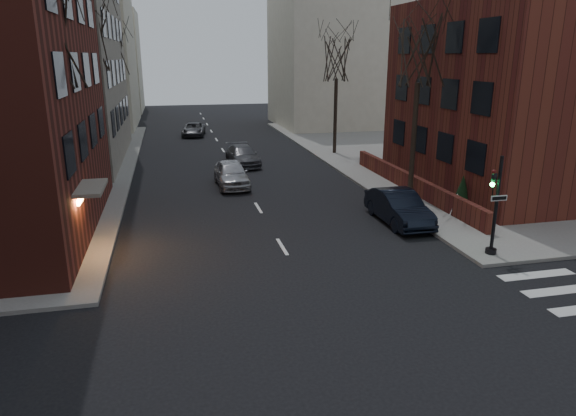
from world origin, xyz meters
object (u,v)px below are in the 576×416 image
object	(u,v)px
parked_sedan	(399,207)
sandwich_board	(456,205)
car_lane_gray	(243,156)
car_lane_silver	(231,174)
tree_left_a	(44,38)
streetlamp_near	(98,124)
evergreen_shrub	(462,191)
streetlamp_far	(125,97)
tree_right_b	(337,59)
traffic_signal	(494,212)
tree_left_b	(88,37)
tree_right_a	(420,52)
car_lane_far	(194,129)
tree_left_c	(112,53)

from	to	relation	value
parked_sedan	sandwich_board	distance (m)	3.28
car_lane_gray	car_lane_silver	bearing A→B (deg)	-107.95
car_lane_silver	car_lane_gray	bearing A→B (deg)	74.60
tree_left_a	streetlamp_near	distance (m)	9.07
evergreen_shrub	streetlamp_far	bearing A→B (deg)	124.63
tree_left_a	tree_right_b	distance (m)	25.19
streetlamp_far	car_lane_gray	size ratio (longest dim) A/B	1.27
traffic_signal	sandwich_board	distance (m)	5.62
traffic_signal	car_lane_silver	distance (m)	16.64
tree_left_b	tree_right_a	size ratio (longest dim) A/B	1.11
traffic_signal	car_lane_silver	size ratio (longest dim) A/B	0.85
tree_right_a	tree_right_b	xyz separation A→B (m)	(0.00, 14.00, -0.44)
traffic_signal	car_lane_far	xyz separation A→B (m)	(-9.95, 36.03, -1.25)
tree_left_b	tree_left_c	size ratio (longest dim) A/B	1.11
tree_right_a	tree_left_c	bearing A→B (deg)	128.66
tree_left_c	streetlamp_far	bearing A→B (deg)	73.30
tree_left_a	tree_left_c	size ratio (longest dim) A/B	1.06
streetlamp_far	car_lane_silver	size ratio (longest dim) A/B	1.33
tree_left_b	streetlamp_far	size ratio (longest dim) A/B	1.72
streetlamp_near	car_lane_gray	distance (m)	12.15
traffic_signal	streetlamp_far	size ratio (longest dim) A/B	0.64
tree_left_a	tree_left_c	bearing A→B (deg)	90.00
tree_left_b	tree_left_c	world-z (taller)	tree_left_b
tree_left_a	car_lane_silver	distance (m)	14.35
tree_left_a	evergreen_shrub	xyz separation A→B (m)	(19.14, 1.16, -7.44)
parked_sedan	car_lane_far	size ratio (longest dim) A/B	1.03
parked_sedan	traffic_signal	bearing A→B (deg)	-71.18
tree_right_a	tree_left_a	bearing A→B (deg)	-167.20
streetlamp_near	evergreen_shrub	distance (m)	20.02
parked_sedan	car_lane_silver	distance (m)	11.55
sandwich_board	streetlamp_near	bearing A→B (deg)	179.76
tree_right_b	car_lane_far	world-z (taller)	tree_right_b
tree_left_a	tree_right_b	bearing A→B (deg)	45.64
tree_right_b	car_lane_silver	size ratio (longest dim) A/B	1.95
tree_left_c	car_lane_gray	world-z (taller)	tree_left_c
tree_left_c	streetlamp_near	world-z (taller)	tree_left_c
car_lane_silver	car_lane_gray	xyz separation A→B (m)	(1.60, 6.25, -0.09)
sandwich_board	tree_right_a	bearing A→B (deg)	123.50
streetlamp_near	parked_sedan	world-z (taller)	streetlamp_near
tree_right_a	evergreen_shrub	size ratio (longest dim) A/B	5.49
tree_right_a	car_lane_far	size ratio (longest dim) A/B	2.07
tree_right_a	tree_right_b	bearing A→B (deg)	90.00
streetlamp_near	parked_sedan	size ratio (longest dim) A/B	1.30
traffic_signal	tree_left_c	distance (m)	35.76
streetlamp_near	car_lane_far	size ratio (longest dim) A/B	1.34
sandwich_board	evergreen_shrub	bearing A→B (deg)	69.67
streetlamp_near	streetlamp_far	bearing A→B (deg)	90.00
streetlamp_far	parked_sedan	bearing A→B (deg)	-62.84
streetlamp_near	tree_left_b	bearing A→B (deg)	98.53
evergreen_shrub	tree_right_b	bearing A→B (deg)	95.22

